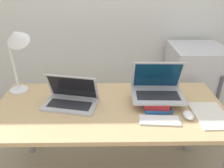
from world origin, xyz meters
TOP-DOWN VIEW (x-y plane):
  - desk at (0.00, 0.37)m, footprint 1.64×0.73m
  - laptop_left at (-0.28, 0.40)m, footprint 0.41×0.29m
  - book_stack at (0.33, 0.39)m, footprint 0.20×0.26m
  - laptop_on_books at (0.34, 0.43)m, footprint 0.37×0.26m
  - wireless_keyboard at (0.32, 0.19)m, footprint 0.27×0.12m
  - mouse at (0.52, 0.23)m, footprint 0.07×0.10m
  - notepad at (0.67, 0.25)m, footprint 0.22×0.32m
  - desk_lamp at (-0.66, 0.57)m, footprint 0.23×0.20m
  - mini_fridge at (0.85, 1.04)m, footprint 0.50×0.51m

SIDE VIEW (x-z plane):
  - mini_fridge at x=0.85m, z-range 0.00..0.94m
  - desk at x=0.00m, z-range 0.29..1.00m
  - notepad at x=0.67m, z-range 0.71..0.72m
  - wireless_keyboard at x=0.32m, z-range 0.71..0.73m
  - mouse at x=0.52m, z-range 0.71..0.75m
  - book_stack at x=0.33m, z-range 0.71..0.77m
  - laptop_left at x=-0.28m, z-range 0.65..0.87m
  - laptop_on_books at x=0.34m, z-range 0.70..0.95m
  - desk_lamp at x=-0.66m, z-range 0.84..1.39m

